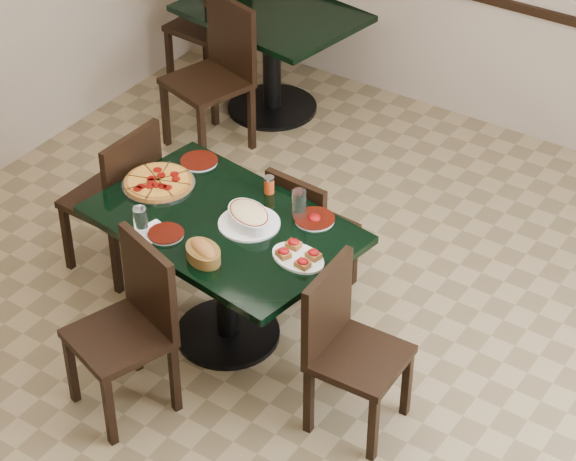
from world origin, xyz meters
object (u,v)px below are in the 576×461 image
Objects in this scene: back_table at (272,41)px; back_chair_near at (218,67)px; back_chair_left at (217,19)px; lasagna_casserole at (249,217)px; chair_far at (306,228)px; bread_basket at (203,252)px; chair_right at (345,341)px; chair_left at (121,193)px; chair_near at (133,319)px; main_table at (224,251)px; bruschetta_platter at (298,255)px; pepperoni_pizza at (158,182)px.

back_table is 0.55m from back_chair_near.
back_chair_left reaches higher than lasagna_casserole.
back_chair_left is (-1.78, 1.59, 0.11)m from chair_far.
bread_basket reaches higher than chair_far.
chair_left reaches higher than chair_right.
back_chair_left is (-1.54, 2.73, 0.04)m from chair_near.
bread_basket is (-0.71, -0.14, 0.31)m from chair_right.
chair_far is at bearing 113.22° from chair_left.
chair_left reaches higher than lasagna_casserole.
back_chair_near is (-2.00, 1.70, 0.08)m from chair_right.
main_table is 0.62m from chair_near.
chair_far is at bearing 128.99° from bruschetta_platter.
bread_basket is (1.25, -2.38, 0.27)m from back_table.
back_table is 3.85× the size of lasagna_casserole.
bread_basket is (-0.02, -0.34, -0.01)m from lasagna_casserole.
chair_far is at bearing 41.63° from chair_right.
back_chair_near is at bearing 47.26° from chair_right.
pepperoni_pizza is at bearing 169.80° from bread_basket.
lasagna_casserole is (0.94, -0.10, 0.28)m from chair_left.
main_table is at bearing 78.24° from chair_far.
bruschetta_platter is (0.94, -0.12, 0.01)m from pepperoni_pizza.
pepperoni_pizza is at bearing -156.38° from lasagna_casserole.
back_chair_near reaches higher than back_table.
chair_far is 2.57× the size of bruschetta_platter.
back_chair_left is at bearing -38.24° from chair_far.
main_table and back_table have the same top height.
lasagna_casserole is 0.34m from bread_basket.
lasagna_casserole reaches higher than pepperoni_pizza.
chair_far is at bearing -21.15° from back_chair_near.
back_chair_left is 3.03m from bruschetta_platter.
bread_basket is (1.29, -1.84, 0.23)m from back_chair_near.
back_chair_near is 1.66m from pepperoni_pizza.
chair_near is 1.05× the size of chair_right.
chair_near reaches higher than lasagna_casserole.
chair_far is 0.82× the size of back_chair_left.
back_chair_left reaches higher than main_table.
chair_far is 0.60m from lasagna_casserole.
chair_right is (0.90, 0.45, -0.02)m from chair_near.
back_table is 1.97m from chair_left.
back_table is at bearing -168.81° from chair_left.
main_table is 3.69× the size of pepperoni_pizza.
chair_near is 0.75m from lasagna_casserole.
back_chair_left reaches higher than bruschetta_platter.
main_table is 1.75× the size of chair_far.
main_table is 1.52× the size of chair_left.
lasagna_casserole reaches higher than back_table.
bruschetta_platter reaches higher than chair_far.
back_chair_near is 2.31m from bruschetta_platter.
bread_basket is at bearing -136.88° from bruschetta_platter.
chair_right is 1.66m from chair_left.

